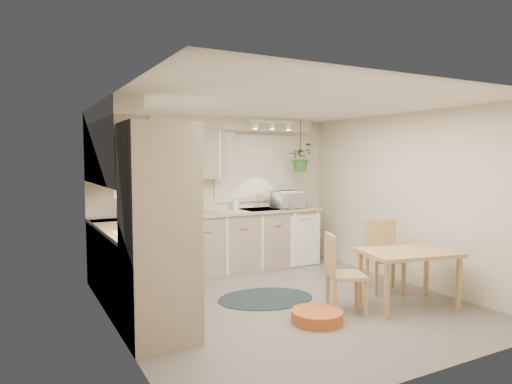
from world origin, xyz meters
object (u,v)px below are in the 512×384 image
dining_table (408,279)px  chair_left (346,273)px  braided_rug (266,298)px  chair_back (385,256)px  microwave (289,198)px  pet_bed (317,316)px

dining_table → chair_left: size_ratio=1.18×
chair_left → braided_rug: chair_left is taller
chair_left → chair_back: 1.04m
chair_back → microwave: (-0.31, 1.89, 0.65)m
chair_left → pet_bed: size_ratio=1.62×
microwave → chair_left: bearing=-115.9°
chair_left → pet_bed: (-0.50, -0.13, -0.39)m
chair_back → braided_rug: chair_back is taller
chair_back → pet_bed: (-1.47, -0.51, -0.41)m
braided_rug → pet_bed: size_ratio=2.18×
chair_back → pet_bed: 1.61m
chair_back → pet_bed: bearing=42.9°
dining_table → chair_back: chair_back is taller
microwave → dining_table: bearing=-97.2°
chair_left → dining_table: bearing=98.8°
chair_back → microwave: microwave is taller
dining_table → chair_back: 0.63m
chair_back → braided_rug: (-1.55, 0.47, -0.47)m
chair_back → braided_rug: 1.68m
chair_left → chair_back: size_ratio=0.96×
pet_bed → microwave: (1.16, 2.40, 1.05)m
braided_rug → chair_left: bearing=-55.9°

